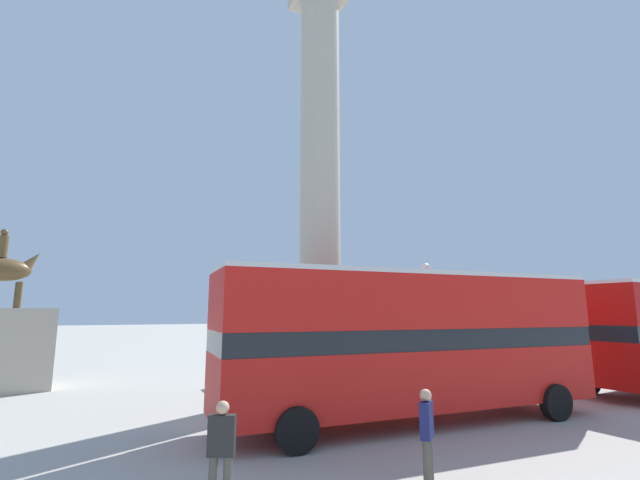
% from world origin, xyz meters
% --- Properties ---
extents(ground_plane, '(200.00, 200.00, 0.00)m').
position_xyz_m(ground_plane, '(0.00, 0.00, 0.00)').
color(ground_plane, '#ADA89E').
extents(monument_column, '(6.35, 6.35, 18.61)m').
position_xyz_m(monument_column, '(0.00, 0.00, 4.99)').
color(monument_column, '#ADA593').
rests_on(monument_column, ground_plane).
extents(bus_b, '(11.34, 3.37, 4.17)m').
position_xyz_m(bus_b, '(0.51, -5.08, 2.31)').
color(bus_b, red).
rests_on(bus_b, ground_plane).
extents(street_lamp, '(0.37, 0.37, 4.98)m').
position_xyz_m(street_lamp, '(3.91, -1.65, 2.55)').
color(street_lamp, black).
rests_on(street_lamp, ground_plane).
extents(pedestrian_near_lamp, '(0.44, 0.41, 1.65)m').
position_xyz_m(pedestrian_near_lamp, '(-2.01, -8.69, 0.91)').
color(pedestrian_near_lamp, '#4C473D').
rests_on(pedestrian_near_lamp, ground_plane).
extents(pedestrian_by_plinth, '(0.46, 0.34, 1.63)m').
position_xyz_m(pedestrian_by_plinth, '(-5.58, -8.02, 0.90)').
color(pedestrian_by_plinth, '#4C473D').
rests_on(pedestrian_by_plinth, ground_plane).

